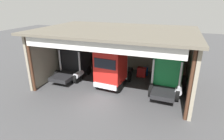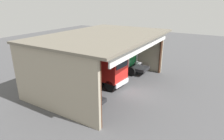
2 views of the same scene
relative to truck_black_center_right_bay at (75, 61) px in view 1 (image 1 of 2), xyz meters
name	(u,v)px [view 1 (image 1 of 2)]	position (x,y,z in m)	size (l,w,h in m)	color
ground_plane	(99,104)	(4.70, -4.50, -1.72)	(80.00, 80.00, 0.00)	#4C4C4F
workshop_shed	(119,45)	(4.70, 0.65, 1.93)	(13.83, 9.60, 5.29)	#9E937F
truck_black_center_right_bay	(75,61)	(0.00, 0.00, 0.00)	(2.73, 4.80, 3.30)	black
truck_red_right_bay	(112,68)	(4.61, -1.20, 0.18)	(2.60, 5.20, 3.66)	red
truck_green_yard_outside	(168,72)	(9.48, -0.42, 0.08)	(2.62, 4.65, 3.37)	#197F3D
oil_drum	(145,71)	(7.02, 2.76, -1.28)	(0.58, 0.58, 0.87)	#194CB2
tool_cart	(142,72)	(6.73, 2.23, -1.22)	(0.90, 0.60, 1.00)	red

